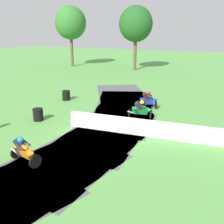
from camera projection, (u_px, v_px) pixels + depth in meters
The scene contains 10 objects.
ground_plane at pixel (109, 130), 15.34m from camera, with size 120.00×120.00×0.00m, color #569947.
track_asphalt at pixel (94, 128), 15.67m from camera, with size 9.36×26.70×0.01m.
safety_barrier at pixel (204, 135), 13.46m from camera, with size 0.30×15.37×0.90m, color white.
motorcycle_lead_orange at pixel (24, 151), 11.35m from camera, with size 1.70×1.04×1.43m.
motorcycle_chase_green at pixel (141, 110), 17.09m from camera, with size 1.72×1.10×1.43m.
motorcycle_trailing_blue at pixel (148, 100), 19.30m from camera, with size 1.71×1.26×1.43m.
tire_stack_mid_a at pixel (38, 115), 16.91m from camera, with size 0.65×0.65×0.80m.
tire_stack_mid_b at pixel (66, 95), 21.79m from camera, with size 0.64×0.64×0.80m.
tree_far_left at pixel (136, 24), 36.05m from camera, with size 4.64×4.64×8.78m.
tree_far_right at pixel (71, 23), 39.91m from camera, with size 4.73×4.73×9.05m.
Camera 1 is at (6.36, -12.80, 5.68)m, focal length 42.01 mm.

